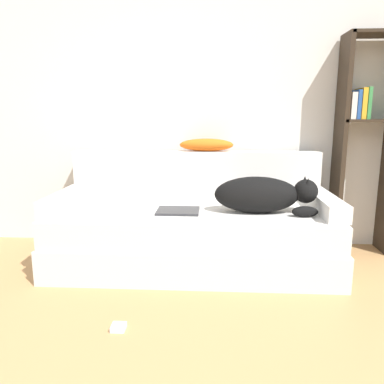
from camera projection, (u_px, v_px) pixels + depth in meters
wall_back at (219, 90)px, 3.20m from camera, size 8.09×0.06×2.70m
couch at (193, 237)px, 2.87m from camera, size 2.10×0.92×0.44m
couch_backrest at (195, 175)px, 3.17m from camera, size 2.06×0.15×0.40m
couch_arm_left at (66, 200)px, 2.86m from camera, size 0.15×0.73×0.12m
couch_arm_right at (324, 203)px, 2.75m from camera, size 0.15×0.73×0.12m
dog at (263, 195)px, 2.69m from camera, size 0.74×0.28×0.26m
laptop at (178, 211)px, 2.73m from camera, size 0.31×0.24×0.02m
throw_pillow at (206, 145)px, 3.12m from camera, size 0.45×0.16×0.10m
bookshelf at (365, 133)px, 3.03m from camera, size 0.45×0.26×1.77m
power_adapter at (119, 327)px, 2.01m from camera, size 0.08×0.08×0.03m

